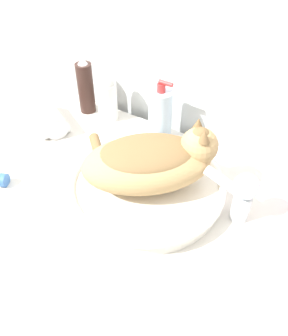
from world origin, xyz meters
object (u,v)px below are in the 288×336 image
Objects in this scene: hair_dryer at (49,117)px; cat at (151,160)px; faucet at (241,193)px; lotion_bottle_white at (107,96)px; hairspray_can_black at (86,87)px; soap_pump_bottle at (160,115)px.

cat is at bearing -163.11° from hair_dryer.
faucet is 0.55m from lotion_bottle_white.
cat is 2.07× the size of hair_dryer.
cat is at bearing -35.98° from lotion_bottle_white.
hairspray_can_black is 1.12× the size of lotion_bottle_white.
soap_pump_bottle is (-0.11, 0.22, -0.03)m from cat.
hairspray_can_black reaches higher than faucet.
cat is 2.09× the size of hairspray_can_black.
soap_pump_bottle reaches higher than hairspray_can_black.
faucet is 0.82× the size of lotion_bottle_white.
faucet is at bearing -16.10° from hairspray_can_black.
cat is at bearing -1.65° from faucet.
soap_pump_bottle reaches higher than lotion_bottle_white.
faucet is 0.73× the size of hairspray_can_black.
lotion_bottle_white is (-0.52, 0.18, 0.00)m from faucet.
hair_dryer is (-0.65, 0.04, -0.05)m from faucet.
cat is 2.04× the size of soap_pump_bottle.
lotion_bottle_white is (-0.30, 0.22, -0.03)m from cat.
hair_dryer is at bearing -16.63° from faucet.
hairspray_can_black is at bearing 180.00° from soap_pump_bottle.
hairspray_can_black is at bearing 108.68° from cat.
lotion_bottle_white is at bearing -32.10° from faucet.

